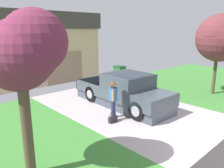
% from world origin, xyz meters
% --- Properties ---
extents(pickup_truck, '(2.09, 5.27, 1.61)m').
position_xyz_m(pickup_truck, '(0.17, 4.45, 0.71)').
color(pickup_truck, '#424C56').
rests_on(pickup_truck, ground).
extents(person_with_hat, '(0.48, 0.48, 1.63)m').
position_xyz_m(person_with_hat, '(-1.33, 3.80, 0.92)').
color(person_with_hat, navy).
rests_on(person_with_hat, ground).
extents(handbag, '(0.38, 0.14, 0.47)m').
position_xyz_m(handbag, '(-1.58, 3.56, 0.15)').
color(handbag, '#232328').
rests_on(handbag, ground).
extents(house_with_garage, '(8.89, 5.22, 4.70)m').
position_xyz_m(house_with_garage, '(-0.72, 13.09, 2.38)').
color(house_with_garage, '#D5B28A').
rests_on(house_with_garage, ground).
extents(front_yard_tree, '(2.58, 2.57, 4.41)m').
position_xyz_m(front_yard_tree, '(5.33, 2.54, 3.16)').
color(front_yard_tree, brown).
rests_on(front_yard_tree, ground).
extents(neighbor_tree, '(1.81, 2.03, 4.06)m').
position_xyz_m(neighbor_tree, '(-5.17, 2.63, 3.10)').
color(neighbor_tree, brown).
rests_on(neighbor_tree, ground).
extents(wheeled_trash_bin, '(0.60, 0.72, 1.07)m').
position_xyz_m(wheeled_trash_bin, '(3.73, 8.50, 0.58)').
color(wheeled_trash_bin, '#286B38').
rests_on(wheeled_trash_bin, ground).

